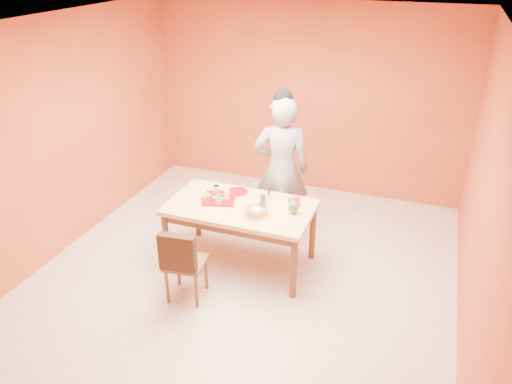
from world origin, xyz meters
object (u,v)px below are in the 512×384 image
(dining_chair, at_px, (185,261))
(egg_ornament, at_px, (293,207))
(magenta_glass, at_px, (297,201))
(checker_tin, at_px, (292,201))
(sponge_cake, at_px, (256,211))
(red_dinner_plate, at_px, (238,192))
(dining_table, at_px, (240,213))
(person, at_px, (281,169))
(pastry_platter, at_px, (220,198))

(dining_chair, height_order, egg_ornament, egg_ornament)
(magenta_glass, bearing_deg, checker_tin, 139.27)
(sponge_cake, distance_m, magenta_glass, 0.49)
(dining_chair, relative_size, egg_ornament, 5.92)
(red_dinner_plate, xyz_separation_m, egg_ornament, (0.75, -0.26, 0.06))
(checker_tin, bearing_deg, dining_table, -152.26)
(egg_ornament, distance_m, checker_tin, 0.26)
(dining_chair, bearing_deg, magenta_glass, 41.19)
(sponge_cake, relative_size, magenta_glass, 2.33)
(dining_table, height_order, person, person)
(dining_table, distance_m, checker_tin, 0.59)
(dining_table, bearing_deg, magenta_glass, 20.40)
(sponge_cake, relative_size, egg_ornament, 1.72)
(egg_ornament, bearing_deg, checker_tin, 118.62)
(person, height_order, egg_ornament, person)
(dining_table, height_order, dining_chair, dining_chair)
(person, height_order, checker_tin, person)
(dining_chair, bearing_deg, pastry_platter, 80.73)
(dining_chair, distance_m, checker_tin, 1.37)
(egg_ornament, bearing_deg, magenta_glass, 105.42)
(dining_table, distance_m, dining_chair, 0.86)
(pastry_platter, xyz_separation_m, egg_ornament, (0.87, -0.02, 0.06))
(person, relative_size, red_dinner_plate, 7.64)
(red_dinner_plate, distance_m, sponge_cake, 0.58)
(person, xyz_separation_m, red_dinner_plate, (-0.38, -0.47, -0.14))
(person, distance_m, sponge_cake, 0.91)
(egg_ornament, xyz_separation_m, magenta_glass, (-0.02, 0.19, -0.02))
(magenta_glass, xyz_separation_m, checker_tin, (-0.06, 0.06, -0.04))
(dining_chair, bearing_deg, checker_tin, 44.87)
(dining_chair, distance_m, red_dinner_plate, 1.12)
(egg_ornament, distance_m, magenta_glass, 0.19)
(red_dinner_plate, relative_size, magenta_glass, 2.24)
(dining_table, relative_size, pastry_platter, 4.51)
(pastry_platter, height_order, sponge_cake, sponge_cake)
(pastry_platter, bearing_deg, magenta_glass, 10.95)
(red_dinner_plate, bearing_deg, sponge_cake, -48.09)
(pastry_platter, relative_size, sponge_cake, 1.43)
(dining_chair, distance_m, pastry_platter, 0.89)
(checker_tin, bearing_deg, red_dinner_plate, 178.39)
(egg_ornament, xyz_separation_m, checker_tin, (-0.08, 0.24, -0.06))
(person, bearing_deg, red_dinner_plate, 34.81)
(sponge_cake, xyz_separation_m, checker_tin, (0.28, 0.41, -0.02))
(egg_ornament, bearing_deg, red_dinner_plate, 170.44)
(dining_table, xyz_separation_m, dining_chair, (-0.30, -0.77, -0.22))
(magenta_glass, bearing_deg, dining_table, -159.60)
(dining_chair, xyz_separation_m, magenta_glass, (0.89, 0.99, 0.37))
(dining_table, bearing_deg, pastry_platter, 169.37)
(sponge_cake, bearing_deg, egg_ornament, 24.95)
(person, bearing_deg, dining_table, 56.72)
(pastry_platter, height_order, checker_tin, checker_tin)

